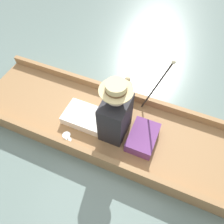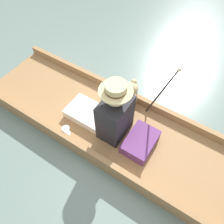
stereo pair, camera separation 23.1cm
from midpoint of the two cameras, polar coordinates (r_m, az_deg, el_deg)
The scene contains 7 objects.
ground_plane at distance 2.78m, azimuth 0.49°, elevation -3.74°, with size 16.00×16.00×0.00m, color slate.
punt_boat at distance 2.71m, azimuth 0.51°, elevation -2.89°, with size 1.00×3.25×0.24m.
seat_cushion at distance 2.47m, azimuth 10.12°, elevation -7.91°, with size 0.42×0.30×0.13m.
seated_person at distance 2.37m, azimuth 1.90°, elevation -0.53°, with size 0.38×0.81×0.80m.
teddy_bear at distance 2.64m, azimuth 7.20°, elevation 3.90°, with size 0.32×0.18×0.45m.
wine_glass at distance 2.53m, azimuth -9.35°, elevation -4.75°, with size 0.09×0.09×0.12m.
walking_cane at distance 2.41m, azimuth 16.03°, elevation 5.58°, with size 0.04×0.26×0.84m.
Camera 2 is at (-1.19, -0.88, 2.36)m, focal length 35.00 mm.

